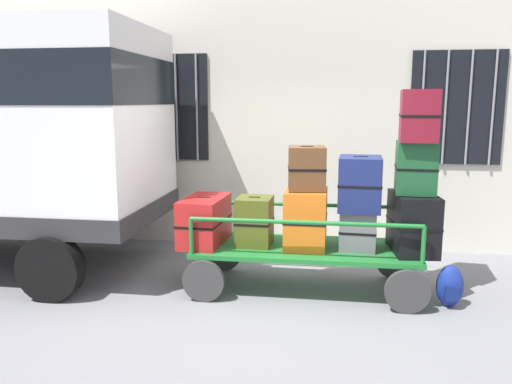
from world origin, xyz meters
name	(u,v)px	position (x,y,z in m)	size (l,w,h in m)	color
ground_plane	(273,306)	(0.00, 0.00, 0.00)	(40.00, 40.00, 0.00)	gray
building_wall	(293,72)	(0.00, 2.38, 2.50)	(12.00, 0.38, 5.00)	silver
luggage_cart	(305,255)	(0.30, 0.52, 0.40)	(2.53, 1.09, 0.50)	#1E722D
cart_railing	(306,217)	(0.30, 0.52, 0.83)	(2.40, 0.95, 0.40)	#1E722D
suitcase_left_bottom	(205,220)	(-0.84, 0.50, 0.76)	(0.49, 0.80, 0.53)	#B21E1E
suitcase_midleft_bottom	(255,221)	(-0.27, 0.51, 0.77)	(0.40, 0.44, 0.55)	#4C5119
suitcase_center_bottom	(306,218)	(0.30, 0.53, 0.82)	(0.47, 0.63, 0.65)	orange
suitcase_center_middle	(307,168)	(0.30, 0.51, 1.38)	(0.44, 0.43, 0.47)	brown
suitcase_midright_bottom	(358,229)	(0.87, 0.54, 0.71)	(0.43, 0.49, 0.43)	slate
suitcase_midright_middle	(360,183)	(0.87, 0.53, 1.22)	(0.48, 0.55, 0.58)	navy
suitcase_right_bottom	(413,223)	(1.44, 0.50, 0.81)	(0.50, 0.73, 0.63)	black
suitcase_right_middle	(416,167)	(1.44, 0.53, 1.40)	(0.44, 0.51, 0.55)	#194C28
suitcase_right_top	(419,116)	(1.44, 0.52, 1.94)	(0.43, 0.65, 0.53)	maroon
backpack	(450,286)	(1.80, 0.24, 0.22)	(0.27, 0.22, 0.44)	navy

